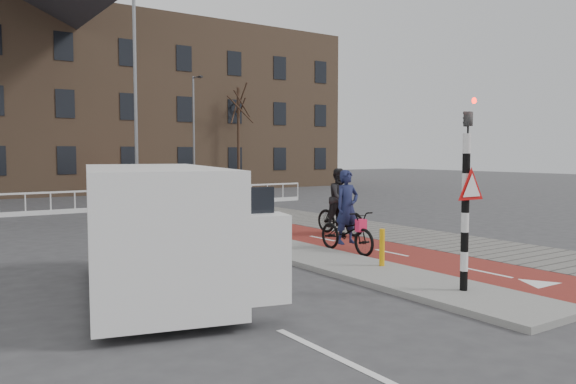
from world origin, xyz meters
TOP-DOWN VIEW (x-y plane):
  - ground at (0.00, 0.00)m, footprint 120.00×120.00m
  - bike_lane at (1.50, 10.00)m, footprint 2.50×60.00m
  - sidewalk at (4.30, 10.00)m, footprint 3.00×60.00m
  - curb_island at (-0.70, 4.00)m, footprint 1.80×16.00m
  - traffic_signal at (-0.60, -2.02)m, footprint 0.80×0.80m
  - bollard at (-0.28, 0.50)m, footprint 0.12×0.12m
  - cyclist_near at (0.55, 2.70)m, footprint 0.77×2.14m
  - cyclist_far at (2.45, 5.30)m, footprint 1.01×2.08m
  - van at (-5.32, 1.31)m, footprint 3.52×5.94m
  - railing at (-5.00, 17.00)m, footprint 28.00×0.10m
  - townhouse_row at (-3.00, 32.00)m, footprint 46.00×10.00m
  - tree_right at (10.22, 25.96)m, footprint 0.20×0.20m
  - streetlight_near at (-2.24, 11.02)m, footprint 0.12×0.12m
  - streetlight_right at (5.28, 22.60)m, footprint 0.12×0.12m

SIDE VIEW (x-z plane):
  - ground at x=0.00m, z-range 0.00..0.00m
  - bike_lane at x=1.50m, z-range 0.00..0.01m
  - sidewalk at x=4.30m, z-range 0.00..0.01m
  - curb_island at x=-0.70m, z-range 0.00..0.12m
  - railing at x=-5.00m, z-range -0.19..0.80m
  - bollard at x=-0.28m, z-range 0.12..0.95m
  - cyclist_near at x=0.55m, z-range -0.35..1.84m
  - cyclist_far at x=2.45m, z-range -0.18..1.97m
  - van at x=-5.32m, z-range 0.06..2.46m
  - traffic_signal at x=-0.60m, z-range 0.15..3.83m
  - tree_right at x=10.22m, z-range 0.00..7.18m
  - streetlight_right at x=5.28m, z-range 0.00..7.22m
  - streetlight_near at x=-2.24m, z-range 0.00..8.18m
  - townhouse_row at x=-3.00m, z-range -0.14..15.76m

